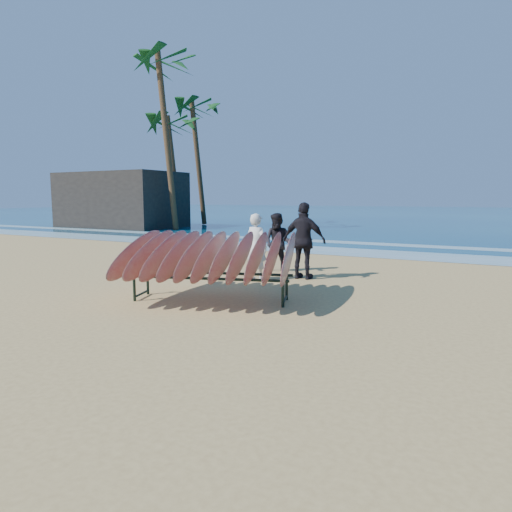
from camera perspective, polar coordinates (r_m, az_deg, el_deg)
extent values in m
plane|color=tan|center=(8.07, -2.76, -7.35)|extent=(120.00, 120.00, 0.00)
plane|color=navy|center=(61.81, 25.12, 4.75)|extent=(160.00, 160.00, 0.00)
plane|color=white|center=(17.26, 14.90, 0.31)|extent=(160.00, 160.00, 0.00)
plane|color=white|center=(20.65, 17.26, 1.34)|extent=(160.00, 160.00, 0.00)
cylinder|color=black|center=(9.36, -14.97, -3.97)|extent=(0.06, 0.06, 0.50)
cylinder|color=black|center=(8.55, 3.38, -4.79)|extent=(0.06, 0.06, 0.50)
cylinder|color=black|center=(9.94, -13.38, -3.26)|extent=(0.06, 0.06, 0.50)
cylinder|color=black|center=(9.18, 3.86, -3.95)|extent=(0.06, 0.06, 0.50)
cylinder|color=black|center=(8.79, -6.24, -2.82)|extent=(3.05, 1.08, 0.06)
cylinder|color=black|center=(9.41, -5.13, -2.14)|extent=(3.05, 1.08, 0.06)
cylinder|color=black|center=(9.68, -14.12, -4.59)|extent=(0.25, 0.63, 0.04)
cylinder|color=black|center=(8.90, 3.62, -5.42)|extent=(0.25, 0.63, 0.04)
ellipsoid|color=maroon|center=(9.58, -14.66, 0.38)|extent=(0.94, 2.60, 1.12)
ellipsoid|color=maroon|center=(9.45, -12.95, 0.34)|extent=(0.94, 2.60, 1.12)
ellipsoid|color=maroon|center=(9.33, -11.20, 0.31)|extent=(0.94, 2.60, 1.12)
ellipsoid|color=maroon|center=(9.23, -9.40, 0.27)|extent=(0.94, 2.60, 1.12)
ellipsoid|color=maroon|center=(9.13, -7.57, 0.23)|extent=(0.94, 2.60, 1.12)
ellipsoid|color=maroon|center=(9.04, -5.70, 0.18)|extent=(0.94, 2.60, 1.12)
ellipsoid|color=maroon|center=(8.96, -3.79, 0.14)|extent=(0.94, 2.60, 1.12)
ellipsoid|color=maroon|center=(8.89, -1.85, 0.10)|extent=(0.94, 2.60, 1.12)
ellipsoid|color=maroon|center=(8.83, 0.12, 0.05)|extent=(0.94, 2.60, 1.12)
ellipsoid|color=maroon|center=(8.78, 2.11, 0.01)|extent=(0.94, 2.60, 1.12)
ellipsoid|color=maroon|center=(8.75, 4.12, -0.04)|extent=(0.94, 2.60, 1.12)
imported|color=white|center=(11.27, 0.06, 1.14)|extent=(0.66, 0.48, 1.65)
imported|color=black|center=(12.52, 2.73, 1.67)|extent=(0.81, 0.65, 1.62)
imported|color=black|center=(11.47, 6.02, 1.89)|extent=(1.13, 0.48, 1.93)
cube|color=#2D2823|center=(33.16, -16.54, 6.72)|extent=(8.40, 4.67, 3.73)
cylinder|color=brown|center=(28.94, -11.07, 13.66)|extent=(0.36, 1.69, 10.57)
cylinder|color=brown|center=(31.50, -10.26, 10.20)|extent=(0.36, 1.43, 7.35)
cylinder|color=brown|center=(34.46, -7.24, 11.40)|extent=(0.36, 1.72, 9.00)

